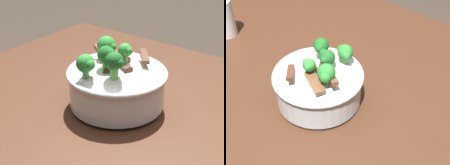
% 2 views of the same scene
% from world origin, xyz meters
% --- Properties ---
extents(dining_table, '(1.22, 0.99, 0.83)m').
position_xyz_m(dining_table, '(0.00, 0.00, 0.71)').
color(dining_table, '#472819').
rests_on(dining_table, ground).
extents(rice_bowl, '(0.23, 0.23, 0.16)m').
position_xyz_m(rice_bowl, '(-0.12, 0.07, 0.90)').
color(rice_bowl, silver).
rests_on(rice_bowl, dining_table).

